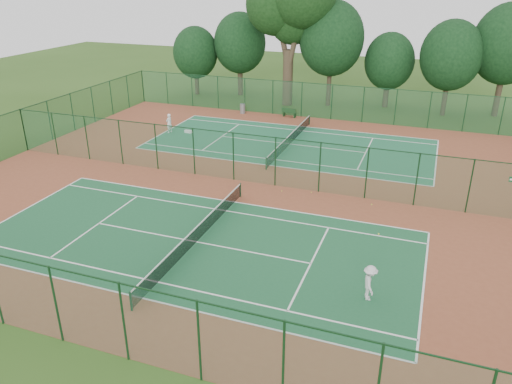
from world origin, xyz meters
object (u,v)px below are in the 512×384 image
trash_bin (243,109)px  big_tree (291,4)px  player_far (169,123)px  bench (289,112)px  kit_bag (188,132)px  player_near (370,283)px

trash_bin → big_tree: (3.38, 5.36, 9.95)m
player_far → trash_bin: 9.45m
bench → kit_bag: 11.01m
big_tree → trash_bin: bearing=-122.2°
kit_bag → big_tree: bearing=74.1°
bench → big_tree: size_ratio=0.11×
player_far → bench: 12.48m
trash_bin → player_near: bearing=-58.6°
trash_bin → kit_bag: bearing=-104.7°
player_far → big_tree: size_ratio=0.12×
player_far → trash_bin: size_ratio=1.76×
player_far → bench: bearing=152.0°
big_tree → kit_bag: bearing=-112.2°
trash_bin → bench: trash_bin is taller
kit_bag → big_tree: (5.53, 13.52, 10.32)m
bench → player_far: bearing=-123.9°
bench → big_tree: 11.32m
player_near → bench: bearing=6.2°
kit_bag → trash_bin: bearing=81.6°
player_far → trash_bin: player_far is taller
player_near → player_far: 28.57m
player_far → big_tree: (7.18, 14.00, 9.56)m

